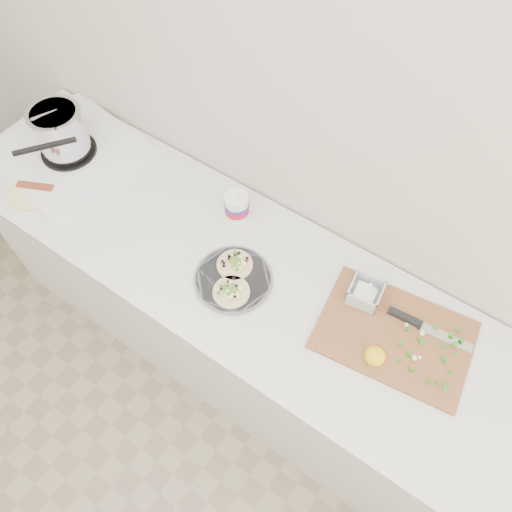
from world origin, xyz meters
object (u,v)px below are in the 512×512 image
Objects in this scene: tub at (237,205)px; bacon_plate at (36,188)px; stove at (64,139)px; cutboard at (393,329)px; taco_plate at (233,278)px.

tub reaches higher than bacon_plate.
stove is 1.18× the size of cutboard.
taco_plate is (0.93, -0.11, -0.07)m from stove.
stove is 2.26× the size of taco_plate.
cutboard is at bearing -8.10° from tub.
taco_plate is 1.20× the size of bacon_plate.
stove reaches higher than bacon_plate.
taco_plate is 0.91m from bacon_plate.
stove reaches higher than cutboard.
cutboard reaches higher than bacon_plate.
cutboard is (1.49, 0.04, -0.07)m from stove.
tub reaches higher than cutboard.
taco_plate is at bearing 1.50° from stove.
stove is 0.79m from tub.
stove reaches higher than taco_plate.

